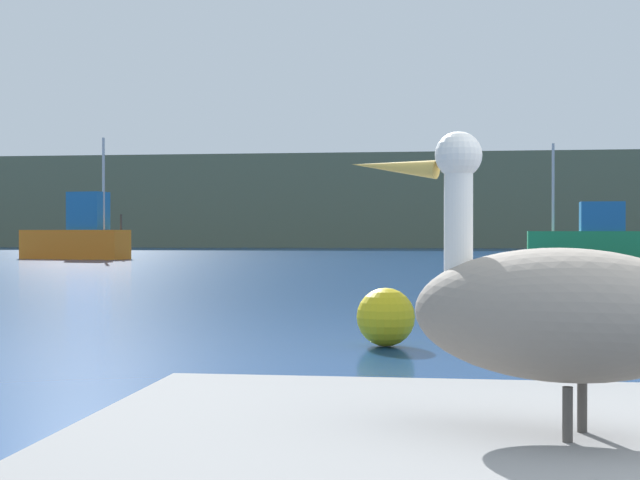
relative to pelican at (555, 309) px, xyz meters
The scene contains 5 objects.
hillside_backdrop 78.78m from the pelican, 89.11° to the left, with size 140.00×14.03×7.33m, color #5B664C.
pelican is the anchor object (origin of this frame).
fishing_boat_orange 43.31m from the pelican, 113.46° to the left, with size 5.23×2.42×5.48m.
fishing_boat_green 41.26m from the pelican, 82.01° to the left, with size 5.51×1.69×5.12m.
mooring_buoy 7.77m from the pelican, 97.64° to the left, with size 0.64×0.64×0.64m, color yellow.
Camera 1 is at (-1.52, -2.48, 1.25)m, focal length 55.07 mm.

